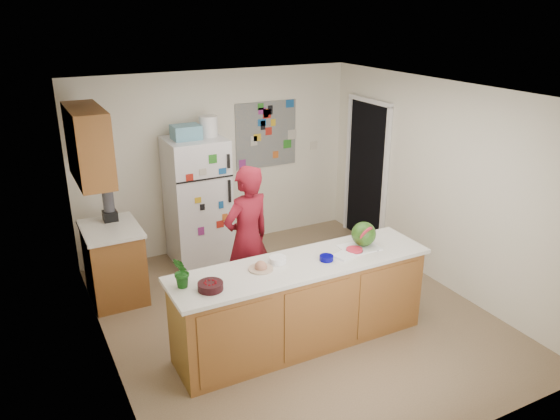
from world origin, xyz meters
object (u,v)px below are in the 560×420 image
person (247,239)px  watermelon (364,234)px  cherry_bowl (210,286)px  refrigerator (198,201)px

person → watermelon: person is taller
person → cherry_bowl: size_ratio=7.44×
refrigerator → person: size_ratio=1.00×
person → cherry_bowl: person is taller
refrigerator → person: person is taller
person → watermelon: (0.95, -0.86, 0.21)m
refrigerator → person: 1.47m
refrigerator → cherry_bowl: (-0.74, -2.48, 0.11)m
refrigerator → cherry_bowl: size_ratio=7.41×
refrigerator → cherry_bowl: bearing=-106.7°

